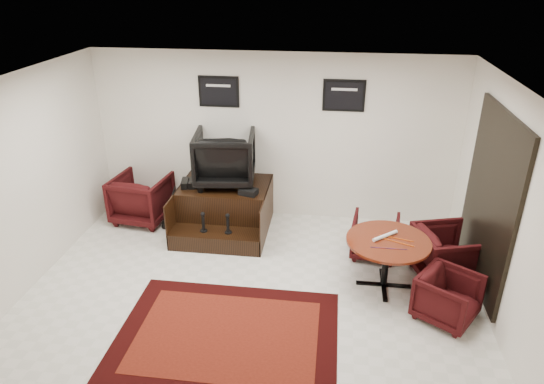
{
  "coord_description": "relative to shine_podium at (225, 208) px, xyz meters",
  "views": [
    {
      "loc": [
        0.97,
        -5.09,
        3.97
      ],
      "look_at": [
        0.18,
        0.9,
        1.16
      ],
      "focal_mm": 32.0,
      "sensor_mm": 36.0,
      "label": 1
    }
  ],
  "objects": [
    {
      "name": "umbrella_hooked",
      "position": [
        -0.83,
        0.03,
        0.04
      ],
      "size": [
        0.29,
        0.11,
        0.78
      ],
      "primitive_type": null,
      "color": "black",
      "rests_on": "ground"
    },
    {
      "name": "meeting_table",
      "position": [
        2.5,
        -1.34,
        0.29
      ],
      "size": [
        1.1,
        1.1,
        0.72
      ],
      "color": "#49140A",
      "rests_on": "ground"
    },
    {
      "name": "paper_roll",
      "position": [
        2.46,
        -1.28,
        0.4
      ],
      "size": [
        0.35,
        0.31,
        0.05
      ],
      "primitive_type": "cylinder",
      "rotation": [
        0.0,
        1.57,
        0.71
      ],
      "color": "white",
      "rests_on": "meeting_table"
    },
    {
      "name": "polish_kit",
      "position": [
        0.45,
        -0.25,
        0.45
      ],
      "size": [
        0.31,
        0.25,
        0.09
      ],
      "primitive_type": "cube",
      "rotation": [
        0.0,
        0.0,
        -0.27
      ],
      "color": "black",
      "rests_on": "shine_podium"
    },
    {
      "name": "room_shell",
      "position": [
        1.15,
        -1.77,
        1.44
      ],
      "size": [
        6.02,
        5.02,
        2.81
      ],
      "color": "white",
      "rests_on": "ground"
    },
    {
      "name": "table_chair_corner",
      "position": [
        3.21,
        -1.92,
        -0.01
      ],
      "size": [
        0.88,
        0.89,
        0.68
      ],
      "primitive_type": "imported",
      "rotation": [
        0.0,
        0.0,
        0.98
      ],
      "color": "black",
      "rests_on": "ground"
    },
    {
      "name": "area_rug",
      "position": [
        0.59,
        -2.6,
        -0.34
      ],
      "size": [
        2.6,
        1.95,
        0.01
      ],
      "color": "black",
      "rests_on": "ground"
    },
    {
      "name": "shine_chair",
      "position": [
        0.0,
        0.15,
        0.89
      ],
      "size": [
        1.03,
        0.98,
        0.96
      ],
      "primitive_type": "imported",
      "rotation": [
        0.0,
        0.0,
        3.26
      ],
      "color": "black",
      "rests_on": "shine_podium"
    },
    {
      "name": "shine_podium",
      "position": [
        0.0,
        0.0,
        0.0
      ],
      "size": [
        1.45,
        1.5,
        0.75
      ],
      "color": "black",
      "rests_on": "ground"
    },
    {
      "name": "table_chair_back",
      "position": [
        2.41,
        -0.54,
        -0.0
      ],
      "size": [
        0.74,
        0.71,
        0.69
      ],
      "primitive_type": "imported",
      "rotation": [
        0.0,
        0.0,
        3.02
      ],
      "color": "black",
      "rests_on": "ground"
    },
    {
      "name": "table_clutter",
      "position": [
        2.58,
        -1.39,
        0.38
      ],
      "size": [
        0.57,
        0.34,
        0.01
      ],
      "color": "#D04B0B",
      "rests_on": "meeting_table"
    },
    {
      "name": "ground",
      "position": [
        0.74,
        -1.89,
        -0.35
      ],
      "size": [
        6.0,
        6.0,
        0.0
      ],
      "primitive_type": "plane",
      "color": "white",
      "rests_on": "ground"
    },
    {
      "name": "shoes_pair",
      "position": [
        -0.56,
        -0.07,
        0.46
      ],
      "size": [
        0.28,
        0.33,
        0.11
      ],
      "color": "black",
      "rests_on": "shine_podium"
    },
    {
      "name": "table_chair_window",
      "position": [
        3.35,
        -1.0,
        0.06
      ],
      "size": [
        0.93,
        0.96,
        0.81
      ],
      "primitive_type": "imported",
      "rotation": [
        0.0,
        0.0,
        1.85
      ],
      "color": "black",
      "rests_on": "ground"
    },
    {
      "name": "umbrella_black",
      "position": [
        -0.88,
        -0.19,
        0.06
      ],
      "size": [
        0.3,
        0.11,
        0.82
      ],
      "primitive_type": null,
      "color": "black",
      "rests_on": "ground"
    },
    {
      "name": "armchair_side",
      "position": [
        -1.46,
        0.08,
        0.1
      ],
      "size": [
        0.96,
        0.91,
        0.89
      ],
      "primitive_type": "imported",
      "rotation": [
        0.0,
        0.0,
        3.01
      ],
      "color": "black",
      "rests_on": "ground"
    }
  ]
}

